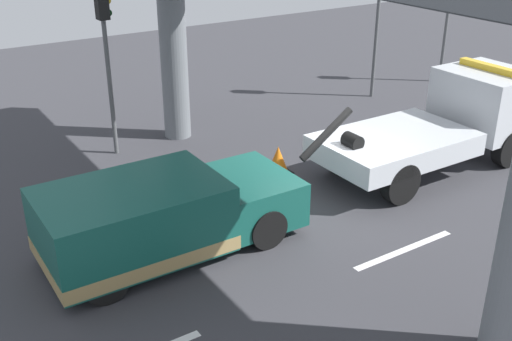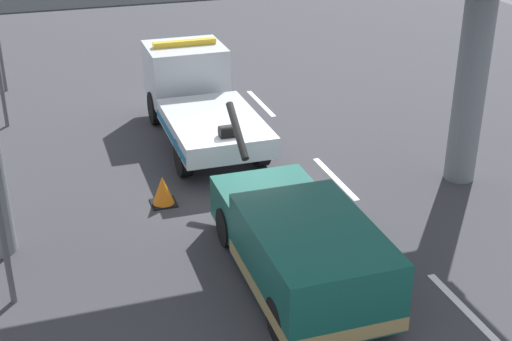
{
  "view_description": "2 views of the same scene",
  "coord_description": "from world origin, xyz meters",
  "px_view_note": "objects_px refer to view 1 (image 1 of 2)",
  "views": [
    {
      "loc": [
        -8.3,
        -9.86,
        6.61
      ],
      "look_at": [
        -1.39,
        0.76,
        0.83
      ],
      "focal_mm": 42.97,
      "sensor_mm": 36.0,
      "label": 1
    },
    {
      "loc": [
        -15.01,
        4.52,
        8.01
      ],
      "look_at": [
        -0.84,
        -0.17,
        0.96
      ],
      "focal_mm": 49.78,
      "sensor_mm": 36.0,
      "label": 2
    }
  ],
  "objects_px": {
    "traffic_cone_orange": "(278,160)",
    "tow_truck_white": "(449,120)",
    "traffic_light_mid": "(450,2)",
    "traffic_light_far": "(379,3)",
    "traffic_light_near": "(105,33)",
    "towed_van_green": "(161,218)"
  },
  "relations": [
    {
      "from": "towed_van_green",
      "to": "traffic_light_mid",
      "type": "xyz_separation_m",
      "value": [
        14.13,
        5.39,
        2.18
      ]
    },
    {
      "from": "tow_truck_white",
      "to": "traffic_cone_orange",
      "type": "xyz_separation_m",
      "value": [
        -4.1,
        1.89,
        -0.86
      ]
    },
    {
      "from": "traffic_light_far",
      "to": "traffic_light_mid",
      "type": "xyz_separation_m",
      "value": [
        3.5,
        0.0,
        -0.25
      ]
    },
    {
      "from": "traffic_light_near",
      "to": "traffic_cone_orange",
      "type": "height_order",
      "value": "traffic_light_near"
    },
    {
      "from": "towed_van_green",
      "to": "traffic_cone_orange",
      "type": "relative_size",
      "value": 7.26
    },
    {
      "from": "traffic_light_near",
      "to": "traffic_light_far",
      "type": "relative_size",
      "value": 1.03
    },
    {
      "from": "traffic_cone_orange",
      "to": "tow_truck_white",
      "type": "bearing_deg",
      "value": -24.73
    },
    {
      "from": "traffic_light_near",
      "to": "traffic_cone_orange",
      "type": "xyz_separation_m",
      "value": [
        3.0,
        -3.5,
        -2.97
      ]
    },
    {
      "from": "towed_van_green",
      "to": "traffic_light_far",
      "type": "relative_size",
      "value": 1.18
    },
    {
      "from": "traffic_cone_orange",
      "to": "traffic_light_mid",
      "type": "bearing_deg",
      "value": 19.29
    },
    {
      "from": "tow_truck_white",
      "to": "towed_van_green",
      "type": "xyz_separation_m",
      "value": [
        -8.23,
        0.0,
        -0.42
      ]
    },
    {
      "from": "traffic_light_near",
      "to": "tow_truck_white",
      "type": "bearing_deg",
      "value": -37.21
    },
    {
      "from": "traffic_cone_orange",
      "to": "traffic_light_far",
      "type": "bearing_deg",
      "value": 28.3
    },
    {
      "from": "traffic_light_near",
      "to": "traffic_light_far",
      "type": "height_order",
      "value": "traffic_light_near"
    },
    {
      "from": "towed_van_green",
      "to": "traffic_light_near",
      "type": "relative_size",
      "value": 1.14
    },
    {
      "from": "tow_truck_white",
      "to": "traffic_light_mid",
      "type": "height_order",
      "value": "traffic_light_mid"
    },
    {
      "from": "tow_truck_white",
      "to": "traffic_cone_orange",
      "type": "relative_size",
      "value": 10.12
    },
    {
      "from": "tow_truck_white",
      "to": "traffic_light_far",
      "type": "relative_size",
      "value": 1.64
    },
    {
      "from": "tow_truck_white",
      "to": "traffic_light_mid",
      "type": "distance_m",
      "value": 8.18
    },
    {
      "from": "towed_van_green",
      "to": "traffic_light_far",
      "type": "distance_m",
      "value": 12.17
    },
    {
      "from": "tow_truck_white",
      "to": "traffic_light_far",
      "type": "bearing_deg",
      "value": 65.99
    },
    {
      "from": "traffic_light_far",
      "to": "traffic_cone_orange",
      "type": "height_order",
      "value": "traffic_light_far"
    }
  ]
}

